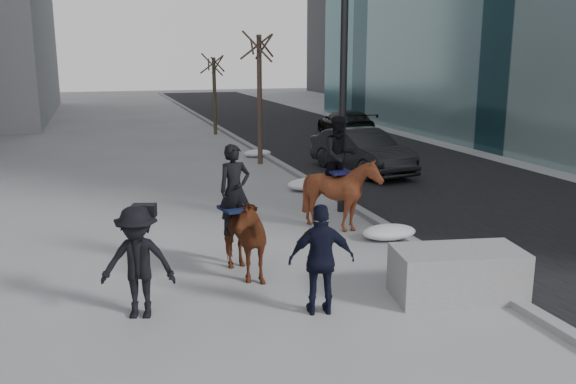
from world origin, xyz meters
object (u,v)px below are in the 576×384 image
object	(u,v)px
mounted_left	(237,229)
mounted_right	(341,185)
car_near	(362,151)
planter	(457,273)

from	to	relation	value
mounted_left	mounted_right	xyz separation A→B (m)	(2.93, 2.21, 0.15)
car_near	mounted_right	world-z (taller)	mounted_right
planter	mounted_left	distance (m)	3.90
mounted_left	planter	bearing A→B (deg)	-32.74
mounted_left	mounted_right	world-z (taller)	mounted_right
mounted_left	mounted_right	size ratio (longest dim) A/B	0.92
car_near	mounted_left	size ratio (longest dim) A/B	1.87
car_near	mounted_right	distance (m)	7.06
mounted_left	car_near	bearing A→B (deg)	53.50
car_near	mounted_left	world-z (taller)	mounted_left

